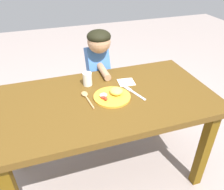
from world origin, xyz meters
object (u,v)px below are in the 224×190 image
Objects in this scene: plate at (113,95)px; drinking_cup at (87,79)px; fork at (133,92)px; person at (98,80)px; spoon at (86,96)px.

drinking_cup is at bearing 119.21° from plate.
fork is 0.50m from person.
spoon reaches higher than fork.
person is at bearing -30.93° from spoon.
fork is at bearing 3.66° from plate.
plate is at bearing 75.36° from fork.
plate is 0.23m from drinking_cup.
plate is 0.50m from person.
drinking_cup is (0.05, 0.14, 0.04)m from spoon.
spoon is at bearing 65.58° from person.
drinking_cup is 0.09× the size of person.
drinking_cup is at bearing 62.16° from person.
fork is at bearing -104.89° from spoon.
fork is 0.30m from spoon.
plate is at bearing 85.83° from person.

